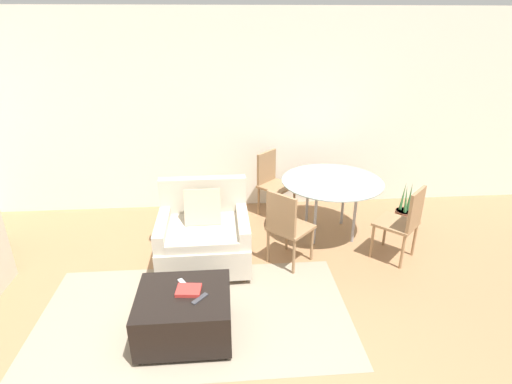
# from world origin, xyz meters

# --- Properties ---
(wall_back) EXTENTS (12.00, 0.06, 2.75)m
(wall_back) POSITION_xyz_m (0.00, 3.55, 1.38)
(wall_back) COLOR white
(wall_back) RESTS_ON ground_plane
(area_rug) EXTENTS (2.92, 1.59, 0.01)m
(area_rug) POSITION_xyz_m (-0.19, 1.06, 0.00)
(area_rug) COLOR gray
(area_rug) RESTS_ON ground_plane
(armchair) EXTENTS (1.01, 0.90, 0.91)m
(armchair) POSITION_xyz_m (-0.13, 1.97, 0.35)
(armchair) COLOR beige
(armchair) RESTS_ON ground_plane
(ottoman) EXTENTS (0.80, 0.69, 0.44)m
(ottoman) POSITION_xyz_m (-0.26, 0.81, 0.24)
(ottoman) COLOR black
(ottoman) RESTS_ON ground_plane
(book_stack) EXTENTS (0.22, 0.19, 0.03)m
(book_stack) POSITION_xyz_m (-0.21, 0.84, 0.45)
(book_stack) COLOR #B72D28
(book_stack) RESTS_ON ottoman
(tv_remote_primary) EXTENTS (0.10, 0.13, 0.01)m
(tv_remote_primary) POSITION_xyz_m (-0.27, 0.97, 0.44)
(tv_remote_primary) COLOR #B7B7BC
(tv_remote_primary) RESTS_ON ottoman
(tv_remote_secondary) EXTENTS (0.14, 0.15, 0.01)m
(tv_remote_secondary) POSITION_xyz_m (-0.11, 0.73, 0.44)
(tv_remote_secondary) COLOR #333338
(tv_remote_secondary) RESTS_ON ottoman
(dining_table) EXTENTS (1.26, 1.26, 0.74)m
(dining_table) POSITION_xyz_m (1.45, 2.52, 0.67)
(dining_table) COLOR #8C9E99
(dining_table) RESTS_ON ground_plane
(dining_chair_near_left) EXTENTS (0.59, 0.59, 0.90)m
(dining_chair_near_left) POSITION_xyz_m (0.78, 1.85, 0.52)
(dining_chair_near_left) COLOR #93704C
(dining_chair_near_left) RESTS_ON ground_plane
(dining_chair_near_right) EXTENTS (0.59, 0.59, 0.90)m
(dining_chair_near_right) POSITION_xyz_m (2.13, 1.85, 0.52)
(dining_chair_near_right) COLOR #93704C
(dining_chair_near_right) RESTS_ON ground_plane
(dining_chair_far_left) EXTENTS (0.59, 0.59, 0.90)m
(dining_chair_far_left) POSITION_xyz_m (0.78, 3.19, 0.52)
(dining_chair_far_left) COLOR #93704C
(dining_chair_far_left) RESTS_ON ground_plane
(potted_plant_small) EXTENTS (0.24, 0.24, 0.62)m
(potted_plant_small) POSITION_xyz_m (2.53, 2.67, 0.16)
(potted_plant_small) COLOR brown
(potted_plant_small) RESTS_ON ground_plane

